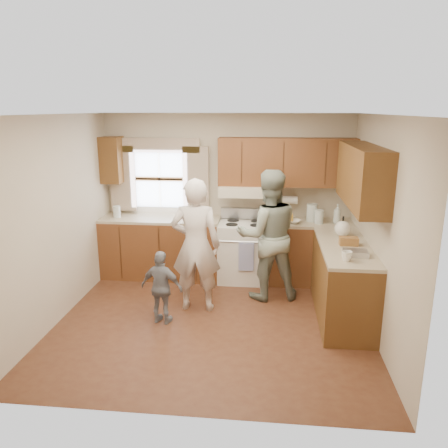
# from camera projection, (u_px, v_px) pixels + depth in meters

# --- Properties ---
(room) EXTENTS (3.80, 3.80, 3.80)m
(room) POSITION_uv_depth(u_px,v_px,m) (212.00, 224.00, 5.11)
(room) COLOR #492416
(room) RESTS_ON ground
(kitchen_fixtures) EXTENTS (3.80, 2.25, 2.15)m
(kitchen_fixtures) POSITION_uv_depth(u_px,v_px,m) (265.00, 234.00, 6.18)
(kitchen_fixtures) COLOR #3F200D
(kitchen_fixtures) RESTS_ON ground
(stove) EXTENTS (0.76, 0.67, 1.07)m
(stove) POSITION_uv_depth(u_px,v_px,m) (244.00, 250.00, 6.66)
(stove) COLOR silver
(stove) RESTS_ON ground
(woman_left) EXTENTS (0.64, 0.42, 1.74)m
(woman_left) POSITION_uv_depth(u_px,v_px,m) (196.00, 245.00, 5.57)
(woman_left) COLOR beige
(woman_left) RESTS_ON ground
(woman_right) EXTENTS (0.99, 0.85, 1.79)m
(woman_right) POSITION_uv_depth(u_px,v_px,m) (268.00, 235.00, 5.92)
(woman_right) COLOR #1F372B
(woman_right) RESTS_ON ground
(child) EXTENTS (0.57, 0.33, 0.92)m
(child) POSITION_uv_depth(u_px,v_px,m) (162.00, 288.00, 5.29)
(child) COLOR gray
(child) RESTS_ON ground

